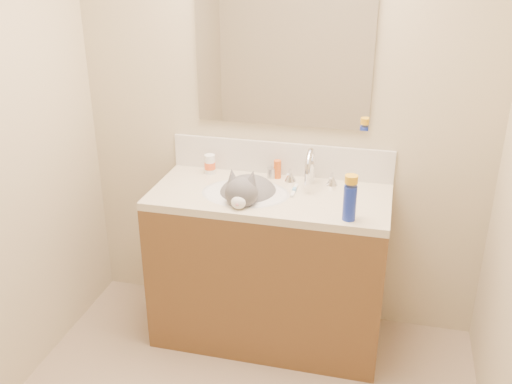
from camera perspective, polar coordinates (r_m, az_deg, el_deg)
The scene contains 16 objects.
room_shell at distance 1.77m, azimuth -5.35°, elevation 6.12°, with size 2.24×2.54×2.52m.
vanity_cabinet at distance 3.08m, azimuth 1.32°, elevation -7.78°, with size 1.20×0.55×0.82m, color brown.
counter_slab at distance 2.88m, azimuth 1.40°, elevation -0.46°, with size 1.20×0.55×0.04m, color beige.
basin at distance 2.90m, azimuth -1.06°, elevation -1.36°, with size 0.45×0.36×0.14m, color silver.
faucet at distance 2.93m, azimuth 5.45°, elevation 2.16°, with size 0.28×0.20×0.21m.
cat at distance 2.88m, azimuth -0.89°, elevation -0.54°, with size 0.36×0.44×0.33m.
backsplash at distance 3.07m, azimuth 2.49°, elevation 3.37°, with size 1.20×0.02×0.18m, color silver.
mirror at distance 2.92m, azimuth 2.70°, elevation 14.29°, with size 0.90×0.02×0.80m, color white.
pill_bottle at distance 3.10m, azimuth -4.63°, elevation 2.80°, with size 0.06×0.06×0.11m, color white.
pill_label at distance 3.11m, azimuth -4.63°, elevation 2.66°, with size 0.06×0.06×0.04m, color #EC5827.
silver_jar at distance 3.04m, azimuth 1.56°, elevation 1.94°, with size 0.05×0.05×0.06m, color #B7B7BC.
amber_bottle at distance 3.03m, azimuth 2.16°, elevation 2.30°, with size 0.04×0.04×0.10m, color #D75919.
toothbrush at distance 2.89m, azimuth 3.85°, elevation 0.16°, with size 0.02×0.15×0.01m, color white.
toothbrush_head at distance 2.89m, azimuth 3.85°, elevation 0.22°, with size 0.02×0.03×0.02m, color #609FCE.
spray_can at distance 2.59m, azimuth 9.35°, elevation -1.10°, with size 0.06×0.06×0.16m, color #162A9E.
spray_cap at distance 2.55m, azimuth 9.52°, elevation 1.27°, with size 0.06×0.06×0.04m, color gold.
Camera 1 is at (0.56, -1.59, 2.02)m, focal length 40.00 mm.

